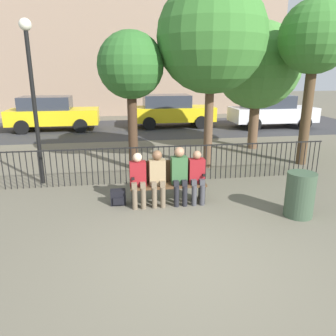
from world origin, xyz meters
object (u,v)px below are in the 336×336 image
(seated_person_0, at_px, (138,177))
(parked_car_2, at_px, (271,111))
(parked_car_0, at_px, (171,110))
(tree_2, at_px, (212,38))
(backpack, at_px, (118,197))
(tree_1, at_px, (258,66))
(seated_person_1, at_px, (157,175))
(tree_0, at_px, (315,39))
(seated_person_2, at_px, (179,173))
(lamp_post, at_px, (32,80))
(trash_bin, at_px, (300,195))
(seated_person_3, at_px, (197,174))
(tree_3, at_px, (131,67))
(parked_car_1, at_px, (52,113))
(park_bench, at_px, (167,181))

(seated_person_0, relative_size, parked_car_2, 0.28)
(seated_person_0, distance_m, parked_car_0, 10.38)
(tree_2, height_order, parked_car_2, tree_2)
(backpack, bearing_deg, tree_1, 43.18)
(seated_person_1, xyz_separation_m, tree_0, (4.82, 2.55, 2.97))
(seated_person_2, bearing_deg, tree_2, 62.74)
(seated_person_0, bearing_deg, parked_car_0, 76.78)
(lamp_post, distance_m, trash_bin, 6.51)
(seated_person_1, bearing_deg, tree_2, 55.30)
(seated_person_1, bearing_deg, lamp_post, 145.87)
(lamp_post, bearing_deg, trash_bin, -27.77)
(seated_person_2, relative_size, tree_0, 0.26)
(seated_person_3, height_order, tree_3, tree_3)
(seated_person_0, distance_m, tree_3, 3.62)
(parked_car_1, distance_m, trash_bin, 12.77)
(backpack, height_order, tree_1, tree_1)
(seated_person_3, xyz_separation_m, tree_2, (0.98, 2.65, 2.99))
(park_bench, height_order, tree_0, tree_0)
(tree_0, bearing_deg, park_bench, -152.21)
(parked_car_2, bearing_deg, seated_person_3, -123.72)
(parked_car_0, xyz_separation_m, parked_car_1, (-5.83, -0.16, 0.00))
(seated_person_2, height_order, seated_person_3, seated_person_2)
(seated_person_3, bearing_deg, tree_2, 69.71)
(seated_person_2, xyz_separation_m, tree_2, (1.37, 2.65, 2.93))
(seated_person_2, bearing_deg, tree_0, 30.31)
(park_bench, bearing_deg, parked_car_0, 80.17)
(seated_person_2, relative_size, tree_1, 0.28)
(seated_person_0, relative_size, backpack, 3.38)
(seated_person_2, relative_size, parked_car_0, 0.30)
(seated_person_0, distance_m, parked_car_2, 11.66)
(parked_car_0, relative_size, parked_car_2, 1.00)
(seated_person_1, relative_size, trash_bin, 1.33)
(park_bench, distance_m, parked_car_1, 10.64)
(lamp_post, bearing_deg, backpack, -42.51)
(seated_person_2, distance_m, tree_1, 6.47)
(backpack, distance_m, tree_2, 5.06)
(tree_1, relative_size, parked_car_0, 1.06)
(tree_2, xyz_separation_m, trash_bin, (0.86, -3.66, -3.19))
(trash_bin, bearing_deg, seated_person_0, 162.14)
(seated_person_3, bearing_deg, park_bench, 168.17)
(park_bench, height_order, seated_person_1, seated_person_1)
(tree_1, height_order, parked_car_2, tree_1)
(seated_person_1, height_order, parked_car_0, parked_car_0)
(tree_2, distance_m, tree_3, 2.33)
(parked_car_0, bearing_deg, parked_car_1, -178.38)
(parked_car_2, bearing_deg, trash_bin, -112.70)
(tree_3, relative_size, lamp_post, 0.98)
(tree_3, distance_m, parked_car_0, 7.89)
(seated_person_2, bearing_deg, tree_3, 106.26)
(park_bench, height_order, seated_person_2, seated_person_2)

